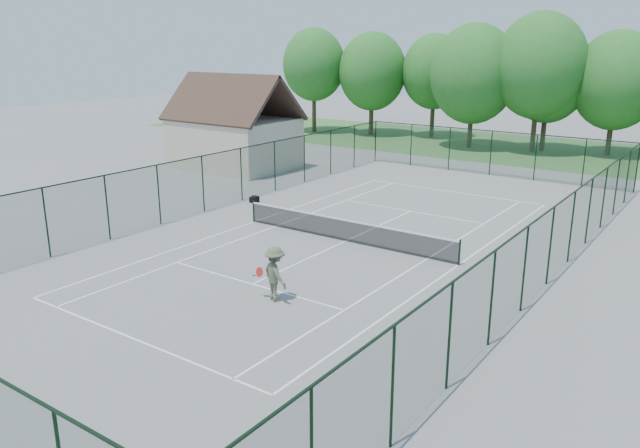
{
  "coord_description": "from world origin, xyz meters",
  "views": [
    {
      "loc": [
        14.65,
        -22.73,
        8.75
      ],
      "look_at": [
        0.0,
        -2.0,
        1.3
      ],
      "focal_mm": 35.0,
      "sensor_mm": 36.0,
      "label": 1
    }
  ],
  "objects": [
    {
      "name": "grass_far",
      "position": [
        0.0,
        30.0,
        0.01
      ],
      "size": [
        80.0,
        16.0,
        0.01
      ],
      "primitive_type": "cube",
      "color": "#427235",
      "rests_on": "ground"
    },
    {
      "name": "tennis_player",
      "position": [
        1.66,
        -7.05,
        0.98
      ],
      "size": [
        1.82,
        1.16,
        1.96
      ],
      "color": "#52583F",
      "rests_on": "ground"
    },
    {
      "name": "sports_bag_a",
      "position": [
        -8.12,
        3.13,
        0.18
      ],
      "size": [
        0.48,
        0.34,
        0.35
      ],
      "primitive_type": "cube",
      "rotation": [
        0.0,
        0.0,
        -0.18
      ],
      "color": "black",
      "rests_on": "ground"
    },
    {
      "name": "utility_building",
      "position": [
        -16.0,
        10.0,
        3.12
      ],
      "size": [
        8.6,
        6.27,
        6.63
      ],
      "color": "beige",
      "rests_on": "ground"
    },
    {
      "name": "fence_enclosure",
      "position": [
        0.0,
        0.0,
        1.56
      ],
      "size": [
        18.05,
        36.05,
        3.02
      ],
      "color": "#1C3D26",
      "rests_on": "ground"
    },
    {
      "name": "ground",
      "position": [
        0.0,
        0.0,
        0.0
      ],
      "size": [
        140.0,
        140.0,
        0.0
      ],
      "primitive_type": "plane",
      "color": "gray",
      "rests_on": "ground"
    },
    {
      "name": "court_lines",
      "position": [
        0.0,
        0.0,
        0.0
      ],
      "size": [
        11.05,
        23.85,
        0.01
      ],
      "color": "white",
      "rests_on": "ground"
    },
    {
      "name": "sports_bag_b",
      "position": [
        -8.11,
        2.94,
        0.16
      ],
      "size": [
        0.42,
        0.26,
        0.32
      ],
      "primitive_type": "cube",
      "rotation": [
        0.0,
        0.0,
        -0.02
      ],
      "color": "black",
      "rests_on": "ground"
    },
    {
      "name": "tennis_net",
      "position": [
        0.0,
        0.0,
        0.58
      ],
      "size": [
        11.08,
        0.08,
        1.1
      ],
      "color": "black",
      "rests_on": "ground"
    },
    {
      "name": "tree_line_far",
      "position": [
        0.0,
        30.0,
        5.99
      ],
      "size": [
        39.4,
        6.4,
        9.7
      ],
      "color": "#433420",
      "rests_on": "ground"
    }
  ]
}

